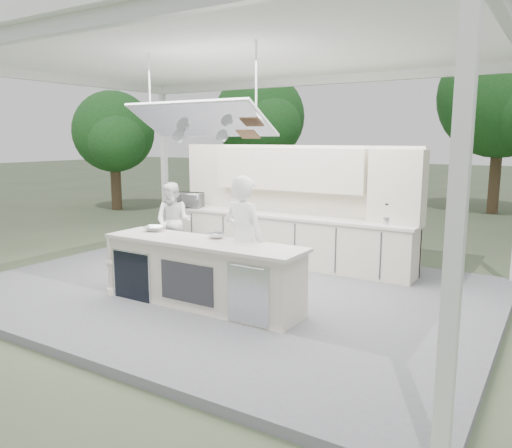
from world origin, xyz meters
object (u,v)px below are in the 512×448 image
Objects in this scene: back_counter at (284,238)px; demo_island at (201,273)px; head_chef at (244,241)px; sous_chef at (173,222)px.

demo_island is at bearing -86.37° from back_counter.
back_counter is 2.60m from head_chef.
demo_island is at bearing 40.30° from head_chef.
demo_island is 0.61× the size of back_counter.
back_counter is 2.72× the size of head_chef.
back_counter is 2.19m from sous_chef.
sous_chef is (-2.65, 1.53, -0.17)m from head_chef.
back_counter is at bearing 7.83° from sous_chef.
sous_chef is (-2.14, 1.88, 0.29)m from demo_island.
demo_island is 2.87m from sous_chef.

